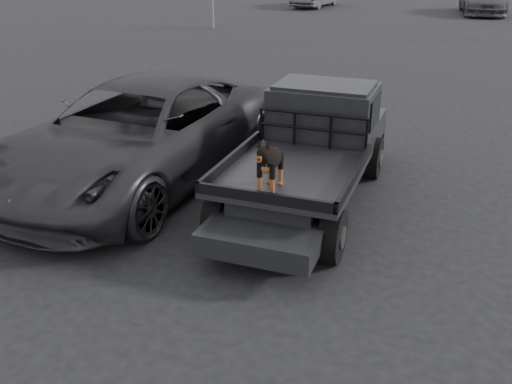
% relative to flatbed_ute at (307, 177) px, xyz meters
% --- Properties ---
extents(ground, '(120.00, 120.00, 0.00)m').
position_rel_flatbed_ute_xyz_m(ground, '(0.21, -2.17, -0.46)').
color(ground, black).
rests_on(ground, ground).
extents(flatbed_ute, '(2.00, 5.40, 0.92)m').
position_rel_flatbed_ute_xyz_m(flatbed_ute, '(0.00, 0.00, 0.00)').
color(flatbed_ute, black).
rests_on(flatbed_ute, ground).
extents(ute_cab, '(1.72, 1.30, 0.88)m').
position_rel_flatbed_ute_xyz_m(ute_cab, '(0.00, 0.95, 0.90)').
color(ute_cab, black).
rests_on(ute_cab, flatbed_ute).
extents(headache_rack, '(1.80, 0.08, 0.55)m').
position_rel_flatbed_ute_xyz_m(headache_rack, '(0.00, 0.20, 0.74)').
color(headache_rack, black).
rests_on(headache_rack, flatbed_ute).
extents(dog, '(0.32, 0.60, 0.74)m').
position_rel_flatbed_ute_xyz_m(dog, '(-0.07, -1.66, 0.83)').
color(dog, black).
rests_on(dog, flatbed_ute).
extents(parked_suv, '(3.38, 6.57, 1.77)m').
position_rel_flatbed_ute_xyz_m(parked_suv, '(-3.05, -0.12, 0.43)').
color(parked_suv, '#2C2C30').
rests_on(parked_suv, ground).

